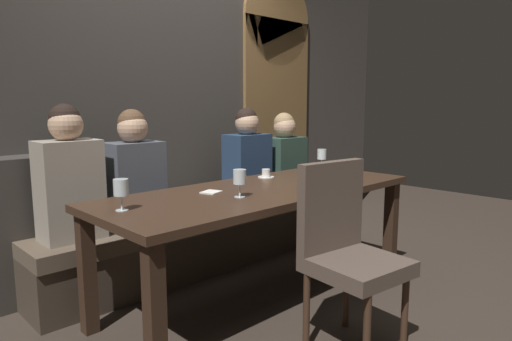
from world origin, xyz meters
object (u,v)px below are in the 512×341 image
Objects in this scene: diner_near_end at (284,157)px; wine_glass_far_right at (240,178)px; banquette_bench at (198,241)px; wine_glass_near_left at (121,188)px; diner_bearded at (134,172)px; dining_table at (263,201)px; wine_glass_center_back at (322,155)px; chair_near_side at (346,244)px; diner_far_end at (247,158)px; diner_redhead at (69,176)px; espresso_cup at (266,174)px.

wine_glass_far_right is at bearing -147.79° from diner_near_end.
wine_glass_near_left is (-0.95, -0.63, 0.63)m from banquette_bench.
diner_near_end is at bearing 17.93° from wine_glass_near_left.
dining_table is at bearing -53.30° from diner_bearded.
diner_bearded is 1.06× the size of diner_near_end.
diner_near_end is 4.56× the size of wine_glass_center_back.
chair_near_side is 1.49m from wine_glass_center_back.
diner_bearded reaches higher than chair_near_side.
diner_near_end is 1.49m from wine_glass_far_right.
wine_glass_near_left is 1.00× the size of wine_glass_center_back.
diner_far_end is (1.06, 0.02, -0.00)m from diner_bearded.
diner_redhead is (-0.95, 0.01, 0.62)m from banquette_bench.
diner_redhead reaches higher than dining_table.
chair_near_side is 1.79m from diner_near_end.
wine_glass_near_left is at bearing 175.68° from dining_table.
espresso_cup is (0.31, 0.27, 0.11)m from dining_table.
diner_redhead is 1.49m from diner_far_end.
dining_table is at bearing -4.32° from wine_glass_near_left.
diner_far_end reaches higher than banquette_bench.
banquette_bench is 0.81m from diner_far_end.
diner_far_end reaches higher than wine_glass_center_back.
wine_glass_center_back reaches higher than dining_table.
espresso_cup is at bearing 41.52° from dining_table.
banquette_bench is 1.06m from wine_glass_far_right.
chair_near_side reaches higher than espresso_cup.
diner_near_end reaches higher than espresso_cup.
diner_bearded is at bearing 106.28° from chair_near_side.
espresso_cup is (0.83, -0.43, -0.06)m from diner_bearded.
banquette_bench is at bearing 69.95° from wine_glass_far_right.
wine_glass_far_right is (0.65, -0.18, -0.00)m from wine_glass_near_left.
diner_near_end is at bearing -0.47° from banquette_bench.
banquette_bench is at bearing 90.00° from dining_table.
diner_far_end is at bearing 2.51° from banquette_bench.
diner_far_end is 4.84× the size of wine_glass_center_back.
wine_glass_near_left is at bearing -146.44° from banquette_bench.
diner_redhead is 1.97m from wine_glass_center_back.
diner_bearded is 0.93m from espresso_cup.
diner_redhead is 1.05× the size of diner_bearded.
diner_redhead reaches higher than diner_bearded.
wine_glass_near_left is at bearing 136.68° from chair_near_side.
wine_glass_far_right is (-0.19, 0.62, 0.29)m from chair_near_side.
diner_near_end is at bearing 32.34° from espresso_cup.
diner_redhead is at bearing 120.55° from chair_near_side.
wine_glass_near_left reaches higher than dining_table.
wine_glass_near_left is (-0.43, -0.63, 0.03)m from diner_bearded.
wine_glass_near_left is 0.68m from wine_glass_far_right.
banquette_bench is 3.34× the size of diner_near_end.
diner_redhead is (-0.85, 1.44, 0.29)m from chair_near_side.
chair_near_side is at bearing -112.62° from espresso_cup.
wine_glass_far_right is at bearing -163.50° from wine_glass_center_back.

